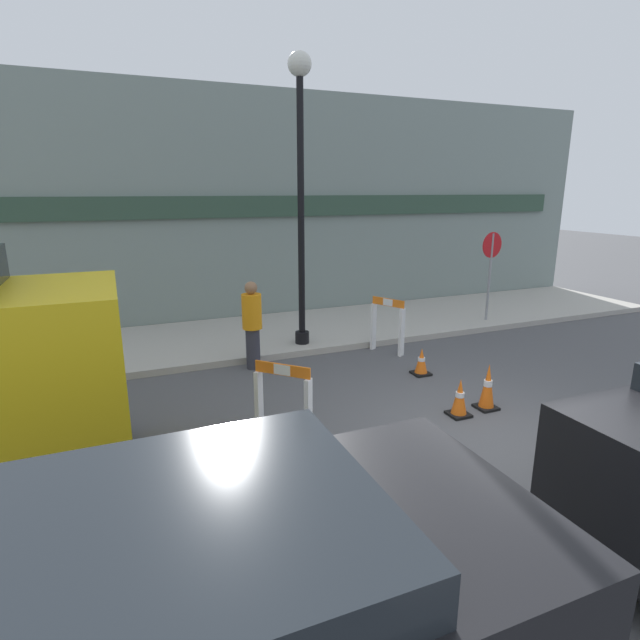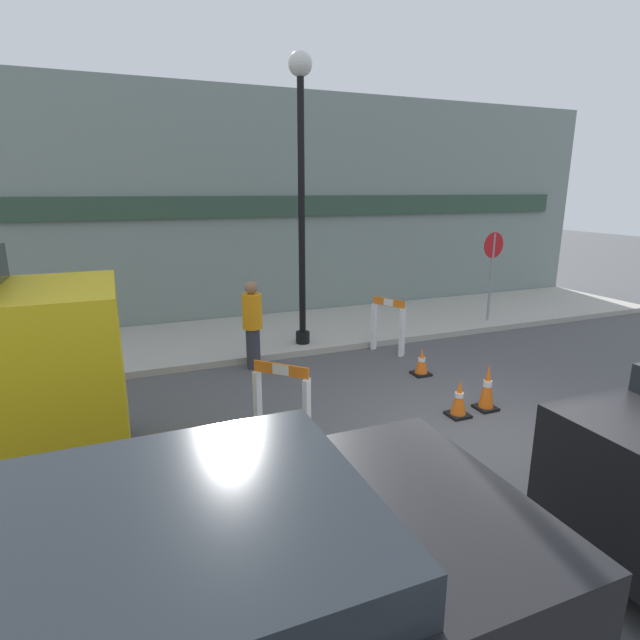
# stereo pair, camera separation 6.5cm
# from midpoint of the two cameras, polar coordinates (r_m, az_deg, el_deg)

# --- Properties ---
(ground_plane) EXTENTS (60.00, 60.00, 0.00)m
(ground_plane) POSITION_cam_midpoint_polar(r_m,az_deg,el_deg) (6.80, 20.22, -14.31)
(ground_plane) COLOR #4C4C4F
(sidewalk_slab) EXTENTS (18.00, 3.17, 0.13)m
(sidewalk_slab) POSITION_cam_midpoint_polar(r_m,az_deg,el_deg) (11.60, -0.31, -0.96)
(sidewalk_slab) COLOR #ADA89E
(sidewalk_slab) RESTS_ON ground_plane
(storefront_facade) EXTENTS (18.00, 0.22, 5.50)m
(storefront_facade) POSITION_cam_midpoint_polar(r_m,az_deg,el_deg) (12.73, -3.24, 12.68)
(storefront_facade) COLOR gray
(storefront_facade) RESTS_ON ground_plane
(streetlamp_post) EXTENTS (0.44, 0.44, 5.47)m
(streetlamp_post) POSITION_cam_midpoint_polar(r_m,az_deg,el_deg) (9.84, -2.44, 17.22)
(streetlamp_post) COLOR black
(streetlamp_post) RESTS_ON sidewalk_slab
(stop_sign) EXTENTS (0.60, 0.08, 2.11)m
(stop_sign) POSITION_cam_midpoint_polar(r_m,az_deg,el_deg) (12.49, 18.79, 6.33)
(stop_sign) COLOR gray
(stop_sign) RESTS_ON sidewalk_slab
(barricade_0) EXTENTS (0.64, 0.65, 1.05)m
(barricade_0) POSITION_cam_midpoint_polar(r_m,az_deg,el_deg) (6.53, -4.54, -9.11)
(barricade_0) COLOR white
(barricade_0) RESTS_ON ground_plane
(barricade_1) EXTENTS (0.44, 0.71, 1.11)m
(barricade_1) POSITION_cam_midpoint_polar(r_m,az_deg,el_deg) (10.04, 7.53, -0.49)
(barricade_1) COLOR white
(barricade_1) RESTS_ON ground_plane
(traffic_cone_0) EXTENTS (0.30, 0.30, 0.71)m
(traffic_cone_0) POSITION_cam_midpoint_polar(r_m,az_deg,el_deg) (7.88, 18.39, -7.30)
(traffic_cone_0) COLOR black
(traffic_cone_0) RESTS_ON ground_plane
(traffic_cone_1) EXTENTS (0.30, 0.30, 0.49)m
(traffic_cone_1) POSITION_cam_midpoint_polar(r_m,az_deg,el_deg) (9.04, 11.31, -4.74)
(traffic_cone_1) COLOR black
(traffic_cone_1) RESTS_ON ground_plane
(traffic_cone_2) EXTENTS (0.30, 0.30, 0.57)m
(traffic_cone_2) POSITION_cam_midpoint_polar(r_m,az_deg,el_deg) (7.55, 15.43, -8.61)
(traffic_cone_2) COLOR black
(traffic_cone_2) RESTS_ON ground_plane
(person_worker) EXTENTS (0.50, 0.50, 1.62)m
(person_worker) POSITION_cam_midpoint_polar(r_m,az_deg,el_deg) (9.08, -7.97, -0.30)
(person_worker) COLOR #33333D
(person_worker) RESTS_ON ground_plane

